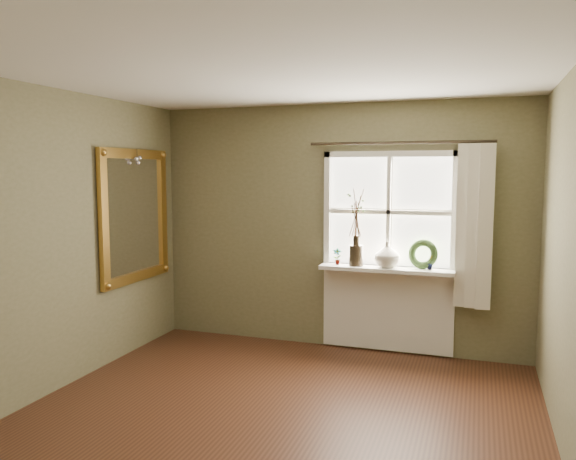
# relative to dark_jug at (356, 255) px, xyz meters

# --- Properties ---
(floor) EXTENTS (4.50, 4.50, 0.00)m
(floor) POSITION_rel_dark_jug_xyz_m (-0.24, -2.12, -1.03)
(floor) COLOR #402214
(floor) RESTS_ON ground
(ceiling) EXTENTS (4.50, 4.50, 0.00)m
(ceiling) POSITION_rel_dark_jug_xyz_m (-0.24, -2.12, 1.57)
(ceiling) COLOR silver
(ceiling) RESTS_ON ground
(wall_back) EXTENTS (4.00, 0.10, 2.60)m
(wall_back) POSITION_rel_dark_jug_xyz_m (-0.24, 0.18, 0.27)
(wall_back) COLOR #696445
(wall_back) RESTS_ON ground
(wall_left) EXTENTS (0.10, 4.50, 2.60)m
(wall_left) POSITION_rel_dark_jug_xyz_m (-2.29, -2.12, 0.27)
(wall_left) COLOR #696445
(wall_left) RESTS_ON ground
(window_frame) EXTENTS (1.36, 0.06, 1.24)m
(window_frame) POSITION_rel_dark_jug_xyz_m (0.31, 0.11, 0.45)
(window_frame) COLOR white
(window_frame) RESTS_ON wall_back
(window_sill) EXTENTS (1.36, 0.26, 0.04)m
(window_sill) POSITION_rel_dark_jug_xyz_m (0.31, 0.00, -0.13)
(window_sill) COLOR white
(window_sill) RESTS_ON wall_back
(window_apron) EXTENTS (1.36, 0.04, 0.88)m
(window_apron) POSITION_rel_dark_jug_xyz_m (0.31, 0.11, -0.57)
(window_apron) COLOR white
(window_apron) RESTS_ON ground
(dark_jug) EXTENTS (0.15, 0.15, 0.21)m
(dark_jug) POSITION_rel_dark_jug_xyz_m (0.00, 0.00, 0.00)
(dark_jug) COLOR black
(dark_jug) RESTS_ON window_sill
(cream_vase) EXTENTS (0.33, 0.33, 0.27)m
(cream_vase) POSITION_rel_dark_jug_xyz_m (0.32, 0.00, 0.03)
(cream_vase) COLOR beige
(cream_vase) RESTS_ON window_sill
(wreath) EXTENTS (0.33, 0.20, 0.31)m
(wreath) POSITION_rel_dark_jug_xyz_m (0.67, 0.04, 0.01)
(wreath) COLOR #2B431D
(wreath) RESTS_ON window_sill
(potted_plant_left) EXTENTS (0.10, 0.08, 0.17)m
(potted_plant_left) POSITION_rel_dark_jug_xyz_m (-0.20, 0.00, -0.02)
(potted_plant_left) COLOR #2B431D
(potted_plant_left) RESTS_ON window_sill
(potted_plant_right) EXTENTS (0.10, 0.09, 0.15)m
(potted_plant_right) POSITION_rel_dark_jug_xyz_m (0.75, 0.00, -0.03)
(potted_plant_right) COLOR #2B431D
(potted_plant_right) RESTS_ON window_sill
(curtain) EXTENTS (0.36, 0.12, 1.59)m
(curtain) POSITION_rel_dark_jug_xyz_m (1.15, 0.01, 0.34)
(curtain) COLOR beige
(curtain) RESTS_ON wall_back
(curtain_rod) EXTENTS (1.84, 0.03, 0.03)m
(curtain_rod) POSITION_rel_dark_jug_xyz_m (0.41, 0.05, 1.15)
(curtain_rod) COLOR black
(curtain_rod) RESTS_ON wall_back
(gilt_mirror) EXTENTS (0.10, 1.16, 1.38)m
(gilt_mirror) POSITION_rel_dark_jug_xyz_m (-2.20, -0.67, 0.41)
(gilt_mirror) COLOR white
(gilt_mirror) RESTS_ON wall_left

